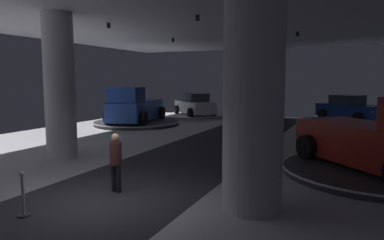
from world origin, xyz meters
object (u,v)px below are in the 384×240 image
(column_right, at_px, (254,91))
(display_platform_mid_right, at_px, (374,171))
(display_platform_deep_right, at_px, (348,121))
(display_platform_deep_left, at_px, (195,116))
(display_car_deep_right, at_px, (348,109))
(visitor_walking_far, at_px, (116,159))
(column_left, at_px, (60,86))
(display_car_deep_left, at_px, (195,105))
(display_platform_far_left, at_px, (137,123))
(pickup_truck_far_left, at_px, (135,108))
(visitor_walking_near, at_px, (269,120))

(column_right, relative_size, display_platform_mid_right, 0.97)
(display_platform_deep_right, distance_m, display_platform_deep_left, 11.26)
(display_platform_deep_right, xyz_separation_m, display_car_deep_right, (-0.03, 0.02, 0.87))
(display_platform_deep_right, xyz_separation_m, visitor_walking_far, (-5.53, -19.25, 0.77))
(display_platform_deep_right, height_order, display_platform_mid_right, display_platform_deep_right)
(column_left, xyz_separation_m, display_car_deep_left, (-1.08, 15.31, -1.75))
(column_left, bearing_deg, display_car_deep_left, 94.02)
(display_platform_mid_right, distance_m, display_car_deep_left, 18.02)
(column_right, height_order, display_platform_far_left, column_right)
(display_car_deep_right, relative_size, pickup_truck_far_left, 0.79)
(display_car_deep_left, bearing_deg, visitor_walking_near, -43.61)
(column_left, height_order, visitor_walking_near, column_left)
(pickup_truck_far_left, bearing_deg, column_right, -47.04)
(display_platform_deep_left, bearing_deg, visitor_walking_far, -72.59)
(column_left, distance_m, visitor_walking_far, 5.64)
(display_car_deep_right, relative_size, visitor_walking_near, 2.81)
(display_platform_far_left, xyz_separation_m, pickup_truck_far_left, (0.06, -0.31, 1.04))
(display_car_deep_left, bearing_deg, column_left, -85.98)
(display_platform_deep_left, xyz_separation_m, visitor_walking_near, (7.42, -7.07, 0.77))
(visitor_walking_near, distance_m, visitor_walking_far, 11.14)
(column_left, bearing_deg, display_car_deep_right, 58.64)
(pickup_truck_far_left, xyz_separation_m, visitor_walking_far, (7.30, -11.99, -0.27))
(display_platform_far_left, bearing_deg, pickup_truck_far_left, -78.44)
(display_platform_mid_right, xyz_separation_m, display_platform_deep_left, (-12.08, 13.39, 0.00))
(column_right, xyz_separation_m, display_platform_far_left, (-10.98, 12.04, -2.61))
(display_car_deep_right, xyz_separation_m, visitor_walking_far, (-5.51, -19.27, -0.09))
(column_right, relative_size, display_platform_deep_right, 0.92)
(display_platform_far_left, bearing_deg, display_platform_mid_right, -28.98)
(column_left, height_order, pickup_truck_far_left, column_left)
(display_platform_mid_right, bearing_deg, display_platform_far_left, 151.02)
(column_right, bearing_deg, display_car_deep_right, 84.34)
(column_right, distance_m, pickup_truck_far_left, 16.10)
(display_car_deep_left, height_order, visitor_walking_near, display_car_deep_left)
(display_platform_mid_right, bearing_deg, pickup_truck_far_left, 151.92)
(display_platform_deep_left, distance_m, visitor_walking_near, 10.28)
(display_car_deep_right, height_order, display_platform_far_left, display_car_deep_right)
(column_right, distance_m, display_car_deep_left, 20.13)
(display_car_deep_right, relative_size, display_car_deep_left, 1.03)
(column_left, xyz_separation_m, visitor_walking_far, (4.57, -2.74, -1.84))
(pickup_truck_far_left, bearing_deg, display_car_deep_left, 74.71)
(display_platform_deep_right, height_order, pickup_truck_far_left, pickup_truck_far_left)
(display_platform_deep_right, xyz_separation_m, visitor_walking_near, (-3.77, -8.25, 0.77))
(column_right, bearing_deg, pickup_truck_far_left, 132.96)
(pickup_truck_far_left, bearing_deg, visitor_walking_far, -58.68)
(display_platform_far_left, height_order, visitor_walking_near, visitor_walking_near)
(column_left, relative_size, display_car_deep_left, 1.27)
(display_platform_deep_left, xyz_separation_m, pickup_truck_far_left, (-1.63, -6.08, 1.04))
(display_car_deep_right, height_order, display_platform_mid_right, display_car_deep_right)
(display_platform_deep_left, relative_size, display_platform_far_left, 0.95)
(column_left, bearing_deg, display_platform_deep_left, 94.10)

